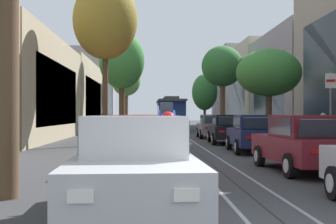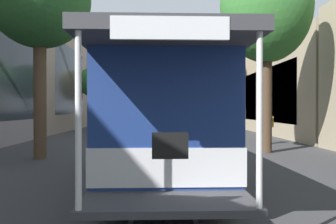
% 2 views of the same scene
% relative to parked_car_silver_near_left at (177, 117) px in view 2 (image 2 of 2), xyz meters
% --- Properties ---
extents(ground_plane, '(168.29, 168.29, 0.00)m').
position_rel_parked_car_silver_near_left_xyz_m(ground_plane, '(2.21, 24.77, -0.80)').
color(ground_plane, '#38383A').
extents(trolley_track_rails, '(1.14, 75.32, 0.01)m').
position_rel_parked_car_silver_near_left_xyz_m(trolley_track_rails, '(2.21, 29.50, -0.79)').
color(trolley_track_rails, gray).
rests_on(trolley_track_rails, ground).
extents(parked_car_silver_near_left, '(2.11, 4.41, 1.58)m').
position_rel_parked_car_silver_near_left_xyz_m(parked_car_silver_near_left, '(0.00, 0.00, 0.00)').
color(parked_car_silver_near_left, '#B7B7BC').
rests_on(parked_car_silver_near_left, ground).
extents(parked_car_red_second_left, '(2.12, 4.41, 1.58)m').
position_rel_parked_car_silver_near_left_xyz_m(parked_car_red_second_left, '(-0.15, 5.89, 0.00)').
color(parked_car_red_second_left, red).
rests_on(parked_car_red_second_left, ground).
extents(parked_car_silver_mid_left, '(2.10, 4.40, 1.58)m').
position_rel_parked_car_silver_near_left_xyz_m(parked_car_silver_mid_left, '(-0.05, 11.50, 0.00)').
color(parked_car_silver_mid_left, '#B7B7BC').
rests_on(parked_car_silver_mid_left, ground).
extents(parked_car_red_fourth_left, '(2.03, 4.37, 1.58)m').
position_rel_parked_car_silver_near_left_xyz_m(parked_car_red_fourth_left, '(-0.01, 17.30, 0.00)').
color(parked_car_red_fourth_left, red).
rests_on(parked_car_red_fourth_left, ground).
extents(parked_car_maroon_fifth_left, '(2.04, 4.38, 1.58)m').
position_rel_parked_car_silver_near_left_xyz_m(parked_car_maroon_fifth_left, '(-0.25, 23.12, 0.00)').
color(parked_car_maroon_fifth_left, maroon).
rests_on(parked_car_maroon_fifth_left, ground).
extents(parked_car_silver_near_right, '(2.07, 4.39, 1.58)m').
position_rel_parked_car_silver_near_left_xyz_m(parked_car_silver_near_right, '(4.55, -0.06, 0.00)').
color(parked_car_silver_near_right, '#B7B7BC').
rests_on(parked_car_silver_near_right, ground).
extents(parked_car_maroon_second_right, '(2.14, 4.42, 1.58)m').
position_rel_parked_car_silver_near_left_xyz_m(parked_car_maroon_second_right, '(4.55, 5.51, 0.00)').
color(parked_car_maroon_second_right, maroon).
rests_on(parked_car_maroon_second_right, ground).
extents(parked_car_navy_mid_right, '(2.12, 4.41, 1.58)m').
position_rel_parked_car_silver_near_left_xyz_m(parked_car_navy_mid_right, '(4.61, 11.91, 0.00)').
color(parked_car_navy_mid_right, '#19234C').
rests_on(parked_car_navy_mid_right, ground).
extents(parked_car_black_fourth_right, '(2.13, 4.42, 1.58)m').
position_rel_parked_car_silver_near_left_xyz_m(parked_car_black_fourth_right, '(4.47, 17.55, 0.00)').
color(parked_car_black_fourth_right, black).
rests_on(parked_car_black_fourth_right, ground).
extents(parked_car_grey_fifth_right, '(2.08, 4.39, 1.58)m').
position_rel_parked_car_silver_near_left_xyz_m(parked_car_grey_fifth_right, '(4.44, 23.40, 0.00)').
color(parked_car_grey_fifth_right, slate).
rests_on(parked_car_grey_fifth_right, ground).
extents(street_tree_kerb_left_near, '(2.99, 2.76, 7.71)m').
position_rel_parked_car_silver_near_left_xyz_m(street_tree_kerb_left_near, '(-2.52, 1.79, 5.18)').
color(street_tree_kerb_left_near, brown).
rests_on(street_tree_kerb_left_near, ground).
extents(street_tree_kerb_left_second, '(3.34, 3.21, 8.54)m').
position_rel_parked_car_silver_near_left_xyz_m(street_tree_kerb_left_second, '(-2.10, 16.52, 5.65)').
color(street_tree_kerb_left_second, '#4C3826').
rests_on(street_tree_kerb_left_second, ground).
extents(street_tree_kerb_left_mid, '(3.88, 3.17, 8.58)m').
position_rel_parked_car_silver_near_left_xyz_m(street_tree_kerb_left_mid, '(-2.21, 31.66, 5.31)').
color(street_tree_kerb_left_mid, '#4C3826').
rests_on(street_tree_kerb_left_mid, ground).
extents(street_tree_kerb_right_near, '(3.58, 3.41, 6.53)m').
position_rel_parked_car_silver_near_left_xyz_m(street_tree_kerb_right_near, '(6.79, 2.78, 3.83)').
color(street_tree_kerb_right_near, brown).
rests_on(street_tree_kerb_right_near, ground).
extents(street_tree_kerb_right_second, '(3.66, 3.43, 5.28)m').
position_rel_parked_car_silver_near_left_xyz_m(street_tree_kerb_right_second, '(6.89, 18.17, 3.12)').
color(street_tree_kerb_right_second, '#4C3826').
rests_on(street_tree_kerb_right_second, ground).
extents(street_tree_kerb_right_mid, '(3.73, 3.81, 7.75)m').
position_rel_parked_car_silver_near_left_xyz_m(street_tree_kerb_right_mid, '(6.69, 33.27, 5.05)').
color(street_tree_kerb_right_mid, brown).
rests_on(street_tree_kerb_right_mid, ground).
extents(cable_car_trolley, '(2.68, 9.15, 3.28)m').
position_rel_parked_car_silver_near_left_xyz_m(cable_car_trolley, '(2.21, 37.47, 0.86)').
color(cable_car_trolley, navy).
rests_on(cable_car_trolley, ground).
extents(motorcycle_with_rider, '(0.49, 1.85, 1.84)m').
position_rel_parked_car_silver_near_left_xyz_m(motorcycle_with_rider, '(0.56, 1.23, 0.16)').
color(motorcycle_with_rider, black).
rests_on(motorcycle_with_rider, ground).
extents(pedestrian_on_left_pavement, '(0.55, 0.38, 1.74)m').
position_rel_parked_car_silver_near_left_xyz_m(pedestrian_on_left_pavement, '(-3.45, 27.95, 0.19)').
color(pedestrian_on_left_pavement, '#282D38').
rests_on(pedestrian_on_left_pavement, ground).
extents(pedestrian_on_right_pavement, '(0.55, 0.42, 1.67)m').
position_rel_parked_car_silver_near_left_xyz_m(pedestrian_on_right_pavement, '(7.48, 11.66, 0.14)').
color(pedestrian_on_right_pavement, slate).
rests_on(pedestrian_on_right_pavement, ground).
extents(fire_hydrant, '(0.40, 0.22, 0.84)m').
position_rel_parked_car_silver_near_left_xyz_m(fire_hydrant, '(6.21, 5.36, -0.38)').
color(fire_hydrant, '#B2B2B7').
rests_on(fire_hydrant, ground).
extents(street_sign_post, '(0.36, 0.07, 3.00)m').
position_rel_parked_car_silver_near_left_xyz_m(street_sign_post, '(6.10, 7.46, 1.05)').
color(street_sign_post, slate).
rests_on(street_sign_post, ground).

